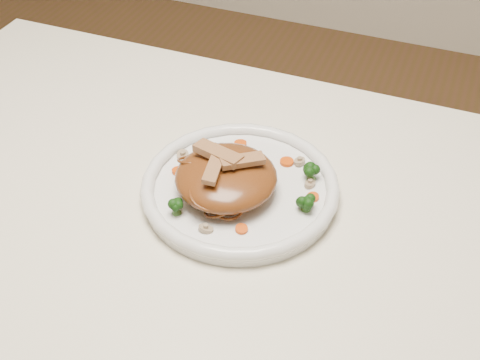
% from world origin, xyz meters
% --- Properties ---
extents(table, '(1.20, 0.80, 0.75)m').
position_xyz_m(table, '(0.00, 0.00, 0.65)').
color(table, '#EDE3C9').
rests_on(table, ground).
extents(plate, '(0.31, 0.31, 0.02)m').
position_xyz_m(plate, '(0.05, 0.06, 0.76)').
color(plate, white).
rests_on(plate, table).
extents(noodle_mound, '(0.18, 0.18, 0.05)m').
position_xyz_m(noodle_mound, '(0.04, 0.04, 0.79)').
color(noodle_mound, brown).
rests_on(noodle_mound, plate).
extents(chicken_a, '(0.06, 0.06, 0.01)m').
position_xyz_m(chicken_a, '(0.06, 0.05, 0.82)').
color(chicken_a, tan).
rests_on(chicken_a, noodle_mound).
extents(chicken_b, '(0.08, 0.04, 0.01)m').
position_xyz_m(chicken_b, '(0.02, 0.05, 0.83)').
color(chicken_b, tan).
rests_on(chicken_b, noodle_mound).
extents(chicken_c, '(0.03, 0.06, 0.01)m').
position_xyz_m(chicken_c, '(0.03, 0.02, 0.82)').
color(chicken_c, tan).
rests_on(chicken_c, noodle_mound).
extents(broccoli_0, '(0.04, 0.04, 0.03)m').
position_xyz_m(broccoli_0, '(0.15, 0.11, 0.78)').
color(broccoli_0, '#123E0C').
rests_on(broccoli_0, plate).
extents(broccoli_1, '(0.03, 0.03, 0.03)m').
position_xyz_m(broccoli_1, '(-0.02, 0.09, 0.78)').
color(broccoli_1, '#123E0C').
rests_on(broccoli_1, plate).
extents(broccoli_2, '(0.04, 0.04, 0.03)m').
position_xyz_m(broccoli_2, '(-0.01, -0.03, 0.78)').
color(broccoli_2, '#123E0C').
rests_on(broccoli_2, plate).
extents(broccoli_3, '(0.03, 0.03, 0.03)m').
position_xyz_m(broccoli_3, '(0.16, 0.05, 0.78)').
color(broccoli_3, '#123E0C').
rests_on(broccoli_3, plate).
extents(carrot_0, '(0.02, 0.02, 0.00)m').
position_xyz_m(carrot_0, '(0.10, 0.13, 0.77)').
color(carrot_0, '#E35308').
rests_on(carrot_0, plate).
extents(carrot_1, '(0.02, 0.02, 0.00)m').
position_xyz_m(carrot_1, '(-0.05, 0.05, 0.77)').
color(carrot_1, '#E35308').
rests_on(carrot_1, plate).
extents(carrot_2, '(0.02, 0.02, 0.00)m').
position_xyz_m(carrot_2, '(0.16, 0.07, 0.77)').
color(carrot_2, '#E35308').
rests_on(carrot_2, plate).
extents(carrot_3, '(0.02, 0.02, 0.00)m').
position_xyz_m(carrot_3, '(0.02, 0.15, 0.77)').
color(carrot_3, '#E35308').
rests_on(carrot_3, plate).
extents(carrot_4, '(0.02, 0.02, 0.00)m').
position_xyz_m(carrot_4, '(0.09, -0.02, 0.77)').
color(carrot_4, '#E35308').
rests_on(carrot_4, plate).
extents(mushroom_0, '(0.02, 0.02, 0.01)m').
position_xyz_m(mushroom_0, '(0.04, -0.04, 0.77)').
color(mushroom_0, tan).
rests_on(mushroom_0, plate).
extents(mushroom_1, '(0.02, 0.02, 0.01)m').
position_xyz_m(mushroom_1, '(0.15, 0.10, 0.77)').
color(mushroom_1, tan).
rests_on(mushroom_1, plate).
extents(mushroom_2, '(0.04, 0.04, 0.01)m').
position_xyz_m(mushroom_2, '(-0.06, 0.09, 0.77)').
color(mushroom_2, tan).
rests_on(mushroom_2, plate).
extents(mushroom_3, '(0.02, 0.02, 0.01)m').
position_xyz_m(mushroom_3, '(0.12, 0.14, 0.77)').
color(mushroom_3, tan).
rests_on(mushroom_3, plate).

